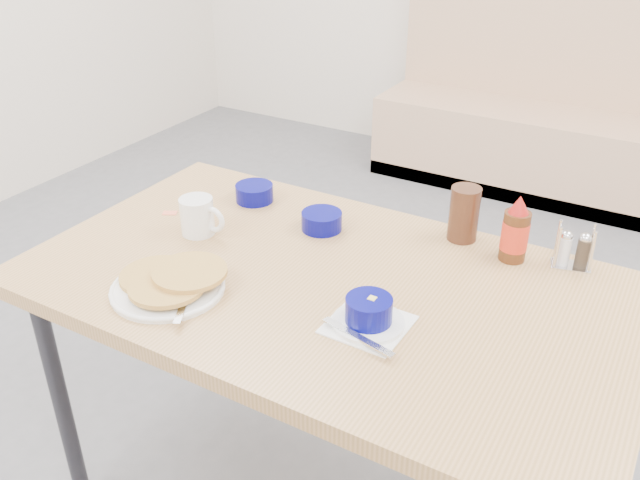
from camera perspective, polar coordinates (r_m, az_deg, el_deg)
The scene contains 11 objects.
booth_bench at distance 3.94m, azimuth 19.36°, elevation 9.00°, with size 1.90×0.56×1.22m.
dining_table at distance 1.59m, azimuth 0.46°, elevation -5.15°, with size 1.40×0.80×0.76m.
pancake_plate at distance 1.54m, azimuth -12.55°, elevation -3.56°, with size 0.25×0.25×0.05m.
coffee_mug at distance 1.75m, azimuth -10.20°, elevation 2.01°, with size 0.13×0.09×0.10m.
grits_setting at distance 1.40m, azimuth 4.10°, elevation -6.25°, with size 0.18×0.17×0.07m.
creamer_bowl at distance 1.92m, azimuth -5.55°, elevation 3.97°, with size 0.11×0.11×0.05m.
butter_bowl at distance 1.76m, azimuth 0.14°, elevation 1.61°, with size 0.11×0.11×0.05m.
amber_tumbler at distance 1.73m, azimuth 12.03°, elevation 2.18°, with size 0.08×0.08×0.14m, color #3E2113.
condiment_caddy at distance 1.69m, azimuth 20.54°, elevation -0.99°, with size 0.10×0.07×0.11m.
syrup_bottle at distance 1.66m, azimuth 16.12°, elevation 0.62°, with size 0.06×0.06×0.17m.
sugar_wrapper at distance 1.89m, azimuth -12.53°, elevation 2.24°, with size 0.04×0.02×0.00m, color #F97353.
Camera 1 is at (0.65, -0.89, 1.59)m, focal length 38.00 mm.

